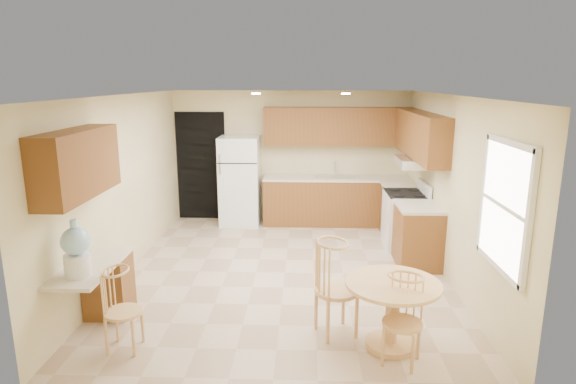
{
  "coord_description": "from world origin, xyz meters",
  "views": [
    {
      "loc": [
        0.28,
        -6.44,
        2.71
      ],
      "look_at": [
        0.03,
        0.3,
        1.12
      ],
      "focal_mm": 30.0,
      "sensor_mm": 36.0,
      "label": 1
    }
  ],
  "objects_px": {
    "chair_table_a": "(337,283)",
    "chair_desk": "(119,306)",
    "stove": "(405,219)",
    "refrigerator": "(240,181)",
    "water_crock": "(76,251)",
    "chair_table_b": "(405,316)",
    "dining_table": "(392,305)"
  },
  "relations": [
    {
      "from": "stove",
      "to": "chair_desk",
      "type": "height_order",
      "value": "stove"
    },
    {
      "from": "refrigerator",
      "to": "stove",
      "type": "relative_size",
      "value": 1.53
    },
    {
      "from": "stove",
      "to": "chair_table_b",
      "type": "height_order",
      "value": "stove"
    },
    {
      "from": "chair_table_a",
      "to": "chair_desk",
      "type": "bearing_deg",
      "value": -100.93
    },
    {
      "from": "stove",
      "to": "chair_table_a",
      "type": "distance_m",
      "value": 3.22
    },
    {
      "from": "dining_table",
      "to": "refrigerator",
      "type": "bearing_deg",
      "value": 116.23
    },
    {
      "from": "dining_table",
      "to": "chair_table_b",
      "type": "relative_size",
      "value": 1.09
    },
    {
      "from": "refrigerator",
      "to": "chair_table_a",
      "type": "height_order",
      "value": "refrigerator"
    },
    {
      "from": "chair_table_a",
      "to": "water_crock",
      "type": "xyz_separation_m",
      "value": [
        -2.62,
        -0.22,
        0.4
      ]
    },
    {
      "from": "refrigerator",
      "to": "dining_table",
      "type": "distance_m",
      "value": 4.82
    },
    {
      "from": "water_crock",
      "to": "stove",
      "type": "bearing_deg",
      "value": 38.88
    },
    {
      "from": "dining_table",
      "to": "chair_desk",
      "type": "height_order",
      "value": "chair_desk"
    },
    {
      "from": "chair_table_b",
      "to": "chair_desk",
      "type": "relative_size",
      "value": 1.03
    },
    {
      "from": "refrigerator",
      "to": "chair_table_b",
      "type": "relative_size",
      "value": 1.89
    },
    {
      "from": "chair_desk",
      "to": "chair_table_b",
      "type": "bearing_deg",
      "value": 86.68
    },
    {
      "from": "stove",
      "to": "water_crock",
      "type": "height_order",
      "value": "water_crock"
    },
    {
      "from": "refrigerator",
      "to": "water_crock",
      "type": "xyz_separation_m",
      "value": [
        -1.05,
        -4.38,
        0.2
      ]
    },
    {
      "from": "chair_table_a",
      "to": "water_crock",
      "type": "height_order",
      "value": "water_crock"
    },
    {
      "from": "stove",
      "to": "chair_table_b",
      "type": "xyz_separation_m",
      "value": [
        -0.7,
        -3.46,
        0.07
      ]
    },
    {
      "from": "chair_table_b",
      "to": "water_crock",
      "type": "bearing_deg",
      "value": 18.66
    },
    {
      "from": "stove",
      "to": "chair_table_a",
      "type": "xyz_separation_m",
      "value": [
        -1.3,
        -2.94,
        0.17
      ]
    },
    {
      "from": "refrigerator",
      "to": "stove",
      "type": "distance_m",
      "value": 3.14
    },
    {
      "from": "chair_desk",
      "to": "chair_table_a",
      "type": "bearing_deg",
      "value": 99.48
    },
    {
      "from": "stove",
      "to": "dining_table",
      "type": "height_order",
      "value": "stove"
    },
    {
      "from": "refrigerator",
      "to": "chair_desk",
      "type": "bearing_deg",
      "value": -97.54
    },
    {
      "from": "refrigerator",
      "to": "chair_desk",
      "type": "relative_size",
      "value": 1.95
    },
    {
      "from": "refrigerator",
      "to": "chair_table_a",
      "type": "relative_size",
      "value": 1.6
    },
    {
      "from": "chair_table_a",
      "to": "chair_table_b",
      "type": "height_order",
      "value": "chair_table_a"
    },
    {
      "from": "chair_table_b",
      "to": "water_crock",
      "type": "xyz_separation_m",
      "value": [
        -3.22,
        0.3,
        0.5
      ]
    },
    {
      "from": "dining_table",
      "to": "water_crock",
      "type": "height_order",
      "value": "water_crock"
    },
    {
      "from": "water_crock",
      "to": "chair_table_b",
      "type": "bearing_deg",
      "value": -5.32
    },
    {
      "from": "chair_table_a",
      "to": "chair_desk",
      "type": "relative_size",
      "value": 1.22
    }
  ]
}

